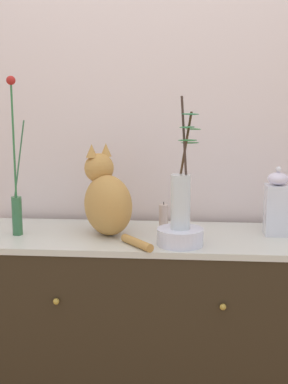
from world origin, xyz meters
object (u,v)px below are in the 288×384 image
Objects in this scene: sideboard at (144,337)px; candle_pillar at (164,218)px; jar_lidded_porcelain at (277,204)px; vase_slim_green at (16,191)px; vase_glass_clear at (181,196)px; cat_sitting at (107,199)px; bowl_porcelain at (180,237)px.

sideboard is 11.34× the size of candle_pillar.
sideboard is 0.52m from candle_pillar.
candle_pillar is (0.08, 0.07, 0.51)m from sideboard.
sideboard is at bearing -174.82° from jar_lidded_porcelain.
vase_slim_green is 0.68m from vase_glass_clear.
cat_sitting is at bearing -178.49° from sideboard.
vase_glass_clear is at bearing -70.02° from candle_pillar.
vase_glass_clear reaches higher than bowl_porcelain.
cat_sitting is 0.62× the size of vase_slim_green.
cat_sitting is at bearing -175.62° from jar_lidded_porcelain.
vase_glass_clear reaches higher than sideboard.
jar_lidded_porcelain is (0.39, 0.19, 0.09)m from bowl_porcelain.
vase_glass_clear is at bearing -6.37° from bowl_porcelain.
vase_glass_clear is at bearing -41.64° from sideboard.
vase_glass_clear is 0.26m from candle_pillar.
bowl_porcelain reaches higher than sideboard.
jar_lidded_porcelain is (1.06, 0.09, -0.05)m from vase_slim_green.
jar_lidded_porcelain is 2.27× the size of candle_pillar.
sideboard is 0.53m from bowl_porcelain.
vase_slim_green is at bearing -169.23° from candle_pillar.
vase_glass_clear reaches higher than candle_pillar.
sideboard is at bearing 137.99° from bowl_porcelain.
sideboard is 3.57× the size of cat_sitting.
candle_pillar is (0.60, 0.11, -0.13)m from vase_slim_green.
candle_pillar is at bearing 109.45° from bowl_porcelain.
bowl_porcelain is 0.36× the size of vase_glass_clear.
bowl_porcelain is at bearing 173.63° from vase_glass_clear.
cat_sitting is 0.79× the size of vase_glass_clear.
vase_slim_green is 3.59× the size of bowl_porcelain.
cat_sitting reaches higher than sideboard.
sideboard is at bearing -137.18° from candle_pillar.
vase_slim_green is 0.62m from candle_pillar.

